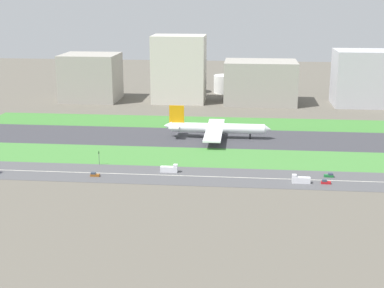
{
  "coord_description": "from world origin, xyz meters",
  "views": [
    {
      "loc": [
        36.32,
        -321.74,
        84.66
      ],
      "look_at": [
        8.04,
        -36.5,
        6.0
      ],
      "focal_mm": 51.29,
      "sensor_mm": 36.0,
      "label": 1
    }
  ],
  "objects": [
    {
      "name": "terminal_building",
      "position": [
        -90.0,
        114.0,
        18.87
      ],
      "size": [
        44.98,
        39.16,
        37.74
      ],
      "primitive_type": "cube",
      "color": "#9E998E",
      "rests_on": "ground_plane"
    },
    {
      "name": "airliner",
      "position": [
        18.41,
        0.0,
        6.23
      ],
      "size": [
        65.0,
        56.0,
        19.7
      ],
      "color": "white",
      "rests_on": "runway"
    },
    {
      "name": "highway_centerline",
      "position": [
        0.0,
        -73.0,
        0.11
      ],
      "size": [
        266.0,
        0.5,
        0.01
      ],
      "primitive_type": "cube",
      "color": "silver",
      "rests_on": "highway"
    },
    {
      "name": "fuel_tank_west",
      "position": [
        -13.21,
        159.0,
        6.0
      ],
      "size": [
        25.41,
        25.41,
        12.01
      ],
      "primitive_type": "cylinder",
      "color": "silver",
      "rests_on": "ground_plane"
    },
    {
      "name": "highway",
      "position": [
        0.0,
        -73.0,
        0.05
      ],
      "size": [
        280.0,
        28.0,
        0.1
      ],
      "primitive_type": "cube",
      "color": "#4C4C4F",
      "rests_on": "ground_plane"
    },
    {
      "name": "car_1",
      "position": [
        74.04,
        -78.0,
        0.92
      ],
      "size": [
        4.4,
        1.8,
        2.0
      ],
      "rotation": [
        0.0,
        0.0,
        3.14
      ],
      "color": "#B2191E",
      "rests_on": "highway"
    },
    {
      "name": "fuel_tank_east",
      "position": [
        52.24,
        159.0,
        7.03
      ],
      "size": [
        24.67,
        24.67,
        14.06
      ],
      "primitive_type": "cylinder",
      "color": "silver",
      "rests_on": "ground_plane"
    },
    {
      "name": "truck_0",
      "position": [
        0.07,
        -68.0,
        1.67
      ],
      "size": [
        8.4,
        2.5,
        4.0
      ],
      "color": "silver",
      "rests_on": "highway"
    },
    {
      "name": "office_tower",
      "position": [
        47.65,
        114.0,
        16.87
      ],
      "size": [
        56.59,
        39.01,
        33.75
      ],
      "primitive_type": "cube",
      "color": "#9E998E",
      "rests_on": "ground_plane"
    },
    {
      "name": "car_0",
      "position": [
        77.13,
        -68.0,
        0.92
      ],
      "size": [
        4.4,
        1.8,
        2.0
      ],
      "color": "#19662D",
      "rests_on": "highway"
    },
    {
      "name": "fuel_tank_centre",
      "position": [
        18.59,
        159.0,
        7.78
      ],
      "size": [
        21.17,
        21.17,
        15.55
      ],
      "primitive_type": "cylinder",
      "color": "silver",
      "rests_on": "ground_plane"
    },
    {
      "name": "traffic_light",
      "position": [
        -37.36,
        -60.01,
        4.29
      ],
      "size": [
        0.36,
        0.5,
        7.2
      ],
      "color": "#4C4C51",
      "rests_on": "highway"
    },
    {
      "name": "cargo_warehouse",
      "position": [
        133.04,
        114.0,
        21.41
      ],
      "size": [
        57.04,
        35.63,
        42.83
      ],
      "primitive_type": "cube",
      "color": "#B2B2B7",
      "rests_on": "ground_plane"
    },
    {
      "name": "grass_median_south",
      "position": [
        0.0,
        -41.0,
        0.05
      ],
      "size": [
        280.0,
        36.0,
        0.1
      ],
      "primitive_type": "cube",
      "color": "#427F38",
      "rests_on": "ground_plane"
    },
    {
      "name": "runway",
      "position": [
        0.0,
        0.0,
        0.05
      ],
      "size": [
        280.0,
        46.0,
        0.1
      ],
      "primitive_type": "cube",
      "color": "#38383D",
      "rests_on": "ground_plane"
    },
    {
      "name": "grass_median_north",
      "position": [
        0.0,
        41.0,
        0.05
      ],
      "size": [
        280.0,
        36.0,
        0.1
      ],
      "primitive_type": "cube",
      "color": "#3D7A33",
      "rests_on": "ground_plane"
    },
    {
      "name": "hangar_building",
      "position": [
        -17.31,
        114.0,
        26.62
      ],
      "size": [
        41.78,
        30.53,
        53.24
      ],
      "primitive_type": "cube",
      "color": "beige",
      "rests_on": "ground_plane"
    },
    {
      "name": "truck_1",
      "position": [
        62.63,
        -78.0,
        1.67
      ],
      "size": [
        8.4,
        2.5,
        4.0
      ],
      "rotation": [
        0.0,
        0.0,
        3.14
      ],
      "color": "silver",
      "rests_on": "highway"
    },
    {
      "name": "car_2",
      "position": [
        -34.88,
        -78.0,
        0.92
      ],
      "size": [
        4.4,
        1.8,
        2.0
      ],
      "rotation": [
        0.0,
        0.0,
        3.14
      ],
      "color": "brown",
      "rests_on": "highway"
    },
    {
      "name": "ground_plane",
      "position": [
        0.0,
        0.0,
        0.0
      ],
      "size": [
        800.0,
        800.0,
        0.0
      ],
      "primitive_type": "plane",
      "color": "#5B564C"
    }
  ]
}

